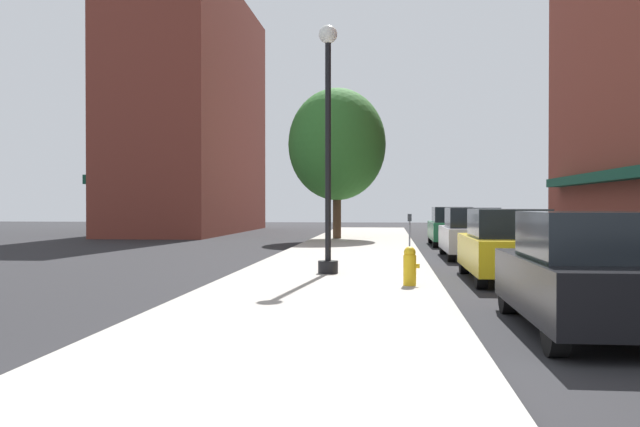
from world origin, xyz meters
The scene contains 11 objects.
ground_plane centered at (4.00, 18.00, 0.00)m, with size 90.00×90.00×0.00m, color #232326.
sidewalk_slab centered at (0.00, 19.00, 0.06)m, with size 4.80×50.00×0.12m, color #A8A399.
building_far_background centered at (-11.01, 37.00, 7.47)m, with size 6.80×18.00×14.98m.
lamppost centered at (-0.13, 10.62, 3.20)m, with size 0.48×0.48×5.90m.
fire_hydrant centered at (1.74, 8.30, 0.52)m, with size 0.33×0.26×0.79m.
parking_meter_near centered at (2.05, 18.97, 0.95)m, with size 0.14×0.09×1.31m.
tree_near centered at (-1.18, 27.66, 4.67)m, with size 4.72×4.72×7.28m.
car_black centered at (4.00, 3.96, 0.81)m, with size 1.80×4.30×1.66m.
car_yellow centered at (4.00, 10.41, 0.81)m, with size 1.80×4.30×1.66m.
car_silver centered at (4.00, 17.26, 0.81)m, with size 1.80×4.30×1.66m.
car_green centered at (4.00, 24.36, 0.81)m, with size 1.80×4.30×1.66m.
Camera 1 is at (1.30, -5.78, 1.75)m, focal length 38.86 mm.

